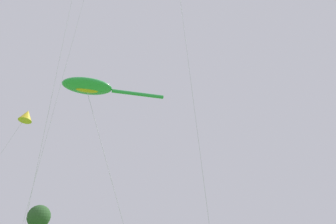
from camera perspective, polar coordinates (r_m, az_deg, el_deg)
The scene contains 4 objects.
big_show_kite at distance 23.27m, azimuth -14.30°, elevation 4.53°, with size 7.22×7.69×12.59m.
small_kite_box_yellow at distance 28.29m, azimuth -24.73°, elevation -0.63°, with size 5.01×1.56×12.10m.
small_kite_bird_shape at distance 30.25m, azimuth -15.95°, elevation 17.13°, with size 1.41×3.45×23.69m.
tree_oak_right at distance 74.37m, azimuth -22.80°, elevation -17.50°, with size 4.85×4.85×9.69m.
Camera 1 is at (-11.41, 0.82, 1.50)m, focal length 32.92 mm.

